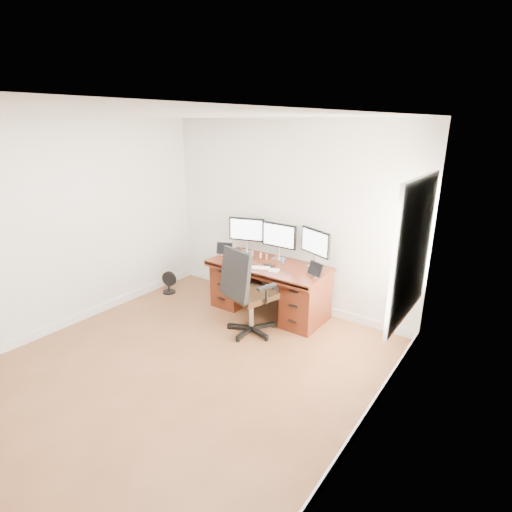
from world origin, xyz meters
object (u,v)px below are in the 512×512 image
Objects in this scene: desk at (269,286)px; monitor_center at (279,237)px; office_chair at (248,306)px; floor_fan at (169,283)px; keyboard at (261,268)px.

desk is 3.09× the size of monitor_center.
monitor_center is (-0.00, 0.24, 0.68)m from desk.
office_chair is 1.86m from floor_fan.
office_chair is 3.29× the size of floor_fan.
monitor_center reaches higher than desk.
desk is 1.45× the size of office_chair.
office_chair is 1.16m from monitor_center.
monitor_center is (-0.12, 0.92, 0.70)m from office_chair.
office_chair is 4.68× the size of keyboard.
office_chair is (0.12, -0.68, -0.01)m from desk.
desk is 4.76× the size of floor_fan.
desk is at bearing 115.38° from office_chair.
keyboard is at bearing -87.30° from desk.
floor_fan is at bearing 159.71° from keyboard.
monitor_center is at bearing 90.00° from desk.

